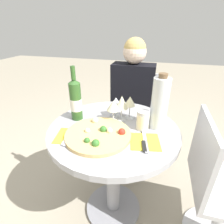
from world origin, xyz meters
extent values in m
plane|color=#9E937F|center=(0.00, 0.00, 0.00)|extent=(12.00, 12.00, 0.00)
cylinder|color=gray|center=(0.00, 0.00, 0.01)|extent=(0.41, 0.41, 0.02)
cylinder|color=gray|center=(0.00, 0.00, 0.36)|extent=(0.10, 0.10, 0.68)
cylinder|color=#9E9EA3|center=(0.00, 0.00, 0.72)|extent=(0.77, 0.77, 0.04)
cylinder|color=silver|center=(0.01, 0.66, 0.01)|extent=(0.39, 0.39, 0.01)
cylinder|color=silver|center=(0.01, 0.66, 0.21)|extent=(0.06, 0.06, 0.43)
cube|color=silver|center=(0.01, 0.66, 0.44)|extent=(0.43, 0.43, 0.03)
cube|color=silver|center=(0.01, 0.86, 0.66)|extent=(0.43, 0.02, 0.40)
cube|color=black|center=(0.01, 0.50, 0.23)|extent=(0.32, 0.30, 0.46)
cube|color=black|center=(0.01, 0.66, 0.72)|extent=(0.37, 0.18, 0.52)
sphere|color=beige|center=(0.01, 0.66, 1.08)|extent=(0.19, 0.19, 0.19)
sphere|color=tan|center=(0.01, 0.66, 1.10)|extent=(0.18, 0.18, 0.18)
cylinder|color=silver|center=(0.70, -0.01, 0.21)|extent=(0.06, 0.06, 0.43)
cube|color=silver|center=(0.50, -0.01, 0.66)|extent=(0.02, 0.43, 0.40)
cylinder|color=#DBB26B|center=(-0.06, -0.11, 0.75)|extent=(0.36, 0.36, 0.02)
sphere|color=#336B28|center=(-0.04, -0.08, 0.77)|extent=(0.04, 0.04, 0.04)
sphere|color=beige|center=(-0.11, 0.00, 0.77)|extent=(0.04, 0.04, 0.04)
sphere|color=#336B28|center=(-0.08, -0.20, 0.76)|extent=(0.03, 0.03, 0.03)
sphere|color=#B22D1E|center=(0.07, -0.08, 0.77)|extent=(0.04, 0.04, 0.04)
sphere|color=beige|center=(-0.12, -0.11, 0.76)|extent=(0.03, 0.03, 0.03)
sphere|color=#336B28|center=(-0.03, -0.21, 0.77)|extent=(0.04, 0.04, 0.04)
sphere|color=beige|center=(0.00, -0.08, 0.77)|extent=(0.03, 0.03, 0.03)
cylinder|color=#2D5623|center=(-0.25, 0.04, 0.86)|extent=(0.07, 0.07, 0.24)
cone|color=#2D5623|center=(-0.25, 0.04, 0.99)|extent=(0.07, 0.07, 0.02)
cylinder|color=#2D5623|center=(-0.25, 0.04, 1.03)|extent=(0.03, 0.03, 0.08)
cylinder|color=silver|center=(-0.25, 0.04, 0.84)|extent=(0.07, 0.07, 0.08)
cylinder|color=silver|center=(0.25, 0.07, 0.89)|extent=(0.09, 0.09, 0.30)
cylinder|color=brown|center=(0.25, 0.07, 1.05)|extent=(0.05, 0.05, 0.02)
cylinder|color=silver|center=(0.16, 0.03, 0.79)|extent=(0.07, 0.07, 0.10)
cylinder|color=#B2B2B7|center=(0.16, 0.03, 0.84)|extent=(0.07, 0.07, 0.02)
cylinder|color=silver|center=(-0.02, 0.08, 0.74)|extent=(0.06, 0.06, 0.00)
cylinder|color=silver|center=(-0.02, 0.08, 0.78)|extent=(0.01, 0.01, 0.07)
cone|color=beige|center=(-0.02, 0.08, 0.84)|extent=(0.08, 0.08, 0.06)
cylinder|color=silver|center=(0.07, 0.14, 0.74)|extent=(0.06, 0.06, 0.00)
cylinder|color=silver|center=(0.07, 0.14, 0.78)|extent=(0.01, 0.01, 0.08)
cone|color=beige|center=(0.07, 0.14, 0.86)|extent=(0.07, 0.07, 0.06)
cylinder|color=silver|center=(0.02, 0.11, 0.74)|extent=(0.06, 0.06, 0.00)
cylinder|color=silver|center=(0.02, 0.11, 0.78)|extent=(0.01, 0.01, 0.07)
cone|color=beige|center=(0.02, 0.11, 0.86)|extent=(0.08, 0.08, 0.08)
cylinder|color=silver|center=(-0.02, 0.14, 0.74)|extent=(0.06, 0.06, 0.00)
cylinder|color=silver|center=(-0.02, 0.14, 0.77)|extent=(0.01, 0.01, 0.07)
cone|color=silver|center=(-0.02, 0.14, 0.84)|extent=(0.08, 0.08, 0.06)
cube|color=yellow|center=(-0.20, -0.15, 0.74)|extent=(0.18, 0.18, 0.00)
cube|color=silver|center=(-0.20, -0.15, 0.74)|extent=(0.05, 0.19, 0.00)
cube|color=silver|center=(-0.20, -0.20, 0.75)|extent=(0.04, 0.09, 0.00)
cube|color=yellow|center=(0.19, -0.10, 0.74)|extent=(0.18, 0.18, 0.00)
cube|color=silver|center=(0.19, -0.10, 0.74)|extent=(0.05, 0.19, 0.00)
cube|color=black|center=(0.19, -0.14, 0.75)|extent=(0.04, 0.09, 0.00)
camera|label=1|loc=(0.23, -0.85, 1.29)|focal=28.00mm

